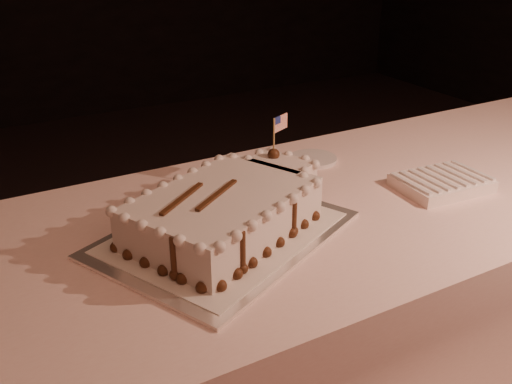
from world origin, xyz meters
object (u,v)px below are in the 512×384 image
sheet_cake (231,208)px  napkin_stack (441,183)px  banquet_table (349,315)px  side_plate (313,159)px  cake_board (224,234)px

sheet_cake → napkin_stack: size_ratio=2.20×
sheet_cake → banquet_table: bearing=2.0°
napkin_stack → side_plate: bearing=119.2°
cake_board → sheet_cake: (0.02, 0.01, 0.05)m
side_plate → cake_board: bearing=-147.6°
cake_board → side_plate: size_ratio=3.83×
cake_board → sheet_cake: 0.06m
banquet_table → napkin_stack: 0.45m
sheet_cake → cake_board: bearing=-154.5°
cake_board → napkin_stack: size_ratio=2.23×
napkin_stack → side_plate: 0.36m
banquet_table → side_plate: size_ratio=17.79×
banquet_table → cake_board: bearing=-176.4°
sheet_cake → side_plate: sheet_cake is taller
napkin_stack → side_plate: size_ratio=1.72×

